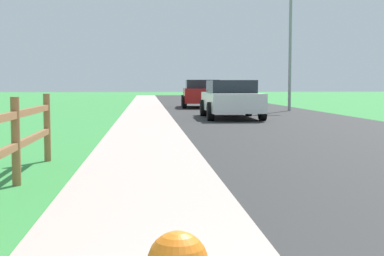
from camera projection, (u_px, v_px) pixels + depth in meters
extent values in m
plane|color=#398D41|center=(167.00, 111.00, 25.76)|extent=(120.00, 120.00, 0.00)
cube|color=#2B2B2B|center=(233.00, 108.00, 28.04)|extent=(7.00, 66.00, 0.01)
cube|color=#BEA59B|center=(106.00, 109.00, 27.49)|extent=(6.00, 66.00, 0.01)
cube|color=#398D41|center=(76.00, 109.00, 27.36)|extent=(5.00, 66.00, 0.00)
cube|color=#CB6115|center=(178.00, 242.00, 1.92)|extent=(0.04, 0.04, 0.04)
cylinder|color=#92623D|center=(16.00, 142.00, 6.74)|extent=(0.11, 0.11, 1.11)
cylinder|color=#92623D|center=(47.00, 128.00, 8.87)|extent=(0.11, 0.11, 1.11)
cube|color=white|center=(231.00, 102.00, 20.18)|extent=(1.89, 4.54, 0.67)
cube|color=#1E232B|center=(231.00, 87.00, 20.25)|extent=(1.64, 2.49, 0.46)
cylinder|color=black|center=(262.00, 111.00, 18.87)|extent=(0.23, 0.65, 0.65)
cylinder|color=black|center=(210.00, 111.00, 18.75)|extent=(0.23, 0.65, 0.65)
cylinder|color=black|center=(249.00, 108.00, 21.65)|extent=(0.23, 0.65, 0.65)
cylinder|color=black|center=(203.00, 108.00, 21.53)|extent=(0.23, 0.65, 0.65)
cube|color=maroon|center=(202.00, 95.00, 29.34)|extent=(2.13, 4.38, 0.75)
cube|color=#1E232B|center=(202.00, 84.00, 29.11)|extent=(1.81, 2.43, 0.45)
cylinder|color=black|center=(222.00, 102.00, 28.07)|extent=(0.25, 0.65, 0.64)
cylinder|color=black|center=(185.00, 102.00, 28.00)|extent=(0.25, 0.65, 0.64)
cylinder|color=black|center=(218.00, 101.00, 30.73)|extent=(0.25, 0.65, 0.64)
cylinder|color=black|center=(183.00, 101.00, 30.65)|extent=(0.25, 0.65, 0.64)
cylinder|color=gray|center=(290.00, 50.00, 25.46)|extent=(0.14, 0.14, 5.72)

